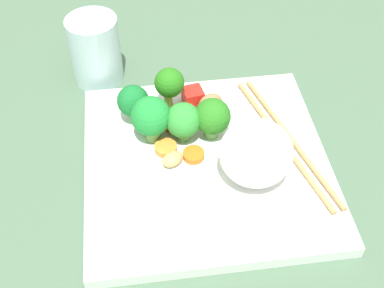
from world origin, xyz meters
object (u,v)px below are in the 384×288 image
(broccoli_floret_1, at_px, (212,117))
(chopstick_pair, at_px, (287,140))
(square_plate, at_px, (206,164))
(carrot_slice_2, at_px, (166,148))
(drinking_glass, at_px, (95,50))
(rice_mound, at_px, (256,153))

(broccoli_floret_1, distance_m, chopstick_pair, 0.09)
(square_plate, xyz_separation_m, carrot_slice_2, (0.02, 0.04, 0.01))
(square_plate, bearing_deg, carrot_slice_2, 63.98)
(square_plate, xyz_separation_m, drinking_glass, (0.19, 0.12, 0.04))
(square_plate, relative_size, chopstick_pair, 1.25)
(drinking_glass, bearing_deg, chopstick_pair, -129.21)
(carrot_slice_2, bearing_deg, broccoli_floret_1, -74.48)
(rice_mound, xyz_separation_m, drinking_glass, (0.22, 0.16, -0.01))
(chopstick_pair, distance_m, drinking_glass, 0.28)
(rice_mound, height_order, drinking_glass, drinking_glass)
(broccoli_floret_1, relative_size, carrot_slice_2, 2.01)
(carrot_slice_2, relative_size, chopstick_pair, 0.12)
(square_plate, bearing_deg, rice_mound, -122.76)
(square_plate, distance_m, carrot_slice_2, 0.05)
(rice_mound, xyz_separation_m, carrot_slice_2, (0.05, 0.09, -0.03))
(carrot_slice_2, bearing_deg, drinking_glass, 23.64)
(rice_mound, distance_m, chopstick_pair, 0.07)
(square_plate, relative_size, rice_mound, 3.44)
(broccoli_floret_1, bearing_deg, drinking_glass, 40.85)
(carrot_slice_2, xyz_separation_m, chopstick_pair, (-0.01, -0.14, -0.00))
(carrot_slice_2, distance_m, drinking_glass, 0.18)
(rice_mound, xyz_separation_m, broccoli_floret_1, (0.07, 0.03, -0.01))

